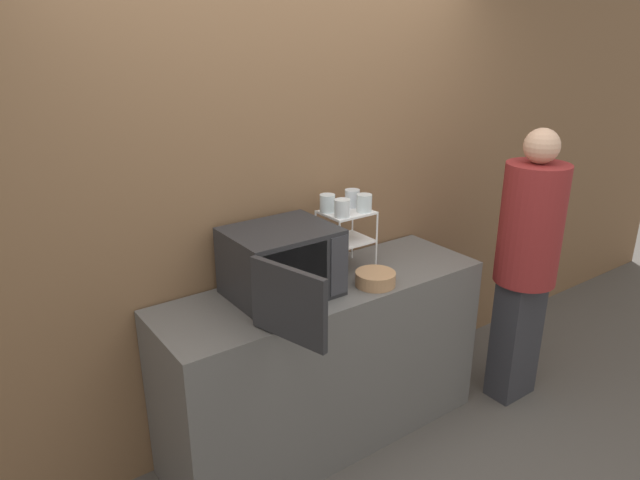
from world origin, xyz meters
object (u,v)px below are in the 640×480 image
Objects in this scene: microwave at (282,264)px; dish_rack at (346,228)px; bowl at (375,279)px; glass_front_right at (364,203)px; glass_back_right at (352,198)px; glass_front_left at (342,208)px; glass_back_left at (327,203)px; person at (527,255)px.

dish_rack is at bearing 10.18° from microwave.
microwave reaches higher than bowl.
dish_rack is 0.17m from glass_front_right.
bowl is at bearing -112.22° from glass_front_right.
glass_back_right and glass_front_right have the same top height.
glass_back_right is at bearing 73.96° from bowl.
glass_front_right is at bearing 2.14° from glass_front_left.
glass_back_right is (0.54, 0.14, 0.21)m from microwave.
glass_front_left is at bearing -143.95° from glass_back_right.
glass_front_left is at bearing -141.71° from dish_rack.
glass_front_right is at bearing -93.77° from glass_back_right.
glass_back_right is (0.08, 0.05, 0.14)m from dish_rack.
bowl is at bearing -106.04° from glass_back_right.
glass_front_right reaches higher than dish_rack.
glass_back_right reaches higher than dish_rack.
glass_back_right is at bearing -0.56° from glass_back_left.
bowl is at bearing -91.77° from dish_rack.
dish_rack is 3.56× the size of glass_front_right.
glass_back_left is at bearing 179.44° from glass_back_right.
dish_rack is at bearing -146.20° from glass_back_right.
dish_rack is 0.17m from glass_back_left.
microwave is 8.64× the size of glass_back_right.
person is (0.89, -0.51, -0.37)m from glass_back_right.
glass_back_right is 0.17m from glass_back_left.
glass_front_right is 0.45× the size of bowl.
glass_front_left is 0.15m from glass_front_right.
dish_rack is 1.10m from person.
glass_back_left is at bearing 93.71° from glass_front_left.
glass_front_left is at bearing 3.26° from microwave.
glass_back_right reaches higher than microwave.
dish_rack is 3.56× the size of glass_back_right.
glass_back_right is 0.45× the size of bowl.
glass_front_left is 1.18m from person.
glass_front_left is 0.12m from glass_back_left.
bowl is (-0.09, -0.31, -0.34)m from glass_back_right.
glass_back_right is at bearing 33.80° from dish_rack.
glass_back_right is 0.11m from glass_front_right.
person reaches higher than glass_front_right.
dish_rack is 3.56× the size of glass_back_left.
glass_front_right is 1.06m from person.
glass_back_left is (-0.08, 0.06, 0.14)m from dish_rack.
glass_back_right is 0.06× the size of person.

